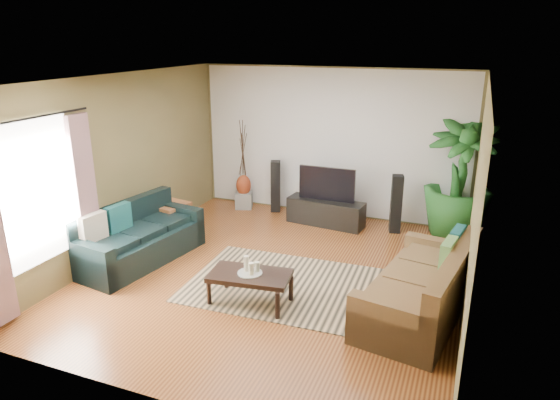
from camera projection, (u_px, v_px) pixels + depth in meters
The scene contains 27 objects.
floor at pixel (275, 275), 7.05m from camera, with size 5.50×5.50×0.00m, color brown.
ceiling at pixel (274, 79), 6.20m from camera, with size 5.50×5.50×0.00m, color white.
wall_back at pixel (331, 143), 9.05m from camera, with size 5.00×5.00×0.00m, color brown.
wall_front at pixel (152, 269), 4.19m from camera, with size 5.00×5.00×0.00m, color brown.
wall_left at pixel (121, 166), 7.49m from camera, with size 5.50×5.50×0.00m, color brown.
wall_right at pixel (475, 205), 5.75m from camera, with size 5.50×5.50×0.00m, color brown.
backwall_panel at pixel (331, 143), 9.04m from camera, with size 4.90×4.90×0.00m, color white.
window_pane at pixel (36, 193), 6.05m from camera, with size 1.80×1.80×0.00m, color white.
curtain_far at pixel (86, 195), 6.78m from camera, with size 0.08×0.35×2.20m, color gray.
curtain_rod at pixel (27, 119), 5.75m from camera, with size 0.03×0.03×1.90m, color black.
sofa_left at pixel (139, 234), 7.37m from camera, with size 1.98×0.85×0.85m, color black.
sofa_right at pixel (420, 281), 5.96m from camera, with size 2.13×0.96×0.85m, color brown.
area_rug at pixel (286, 285), 6.73m from camera, with size 2.61×1.85×0.01m, color tan.
coffee_table at pixel (250, 288), 6.25m from camera, with size 1.00×0.55×0.41m, color black.
candle_tray at pixel (250, 273), 6.18m from camera, with size 0.31×0.31×0.01m, color #9A9A95.
candle_tall at pixel (246, 263), 6.19m from camera, with size 0.06×0.06×0.20m, color beige.
candle_mid at pixel (251, 269), 6.10m from camera, with size 0.06×0.06×0.15m, color white.
candle_short at pixel (257, 267), 6.19m from camera, with size 0.06×0.06×0.13m, color beige.
tv_stand at pixel (326, 212), 8.84m from camera, with size 1.36×0.41×0.45m, color black.
television at pixel (327, 184), 8.70m from camera, with size 1.00×0.05×0.59m, color black.
speaker_left at pixel (276, 186), 9.45m from camera, with size 0.18×0.20×0.98m, color black.
speaker_right at pixel (396, 204), 8.43m from camera, with size 0.18×0.20×1.00m, color black.
potted_plant at pixel (459, 178), 8.16m from camera, with size 1.10×1.10×1.97m, color #1B511D.
plant_pot at pixel (453, 226), 8.43m from camera, with size 0.36×0.36×0.28m, color black.
pedestal at pixel (244, 200), 9.72m from camera, with size 0.31×0.31×0.31m, color gray.
vase at pixel (244, 185), 9.63m from camera, with size 0.29×0.29×0.40m, color maroon.
side_table at pixel (170, 220), 8.32m from camera, with size 0.54×0.54×0.57m, color brown.
Camera 1 is at (2.39, -5.89, 3.22)m, focal length 32.00 mm.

